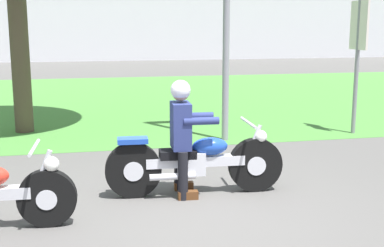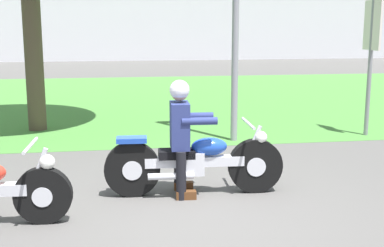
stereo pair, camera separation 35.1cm
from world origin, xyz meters
name	(u,v)px [view 2 (the right image)]	position (x,y,z in m)	size (l,w,h in m)	color
ground	(181,219)	(0.00, 0.00, 0.00)	(120.00, 120.00, 0.00)	#565451
grass_verge	(138,98)	(0.00, 9.25, 0.00)	(60.00, 12.00, 0.01)	#478438
motorcycle_lead	(195,162)	(0.28, 0.80, 0.41)	(2.20, 0.66, 0.90)	black
rider_lead	(181,129)	(0.12, 0.81, 0.83)	(0.56, 0.48, 1.42)	black
sign_banner	(372,43)	(4.03, 3.70, 1.72)	(0.08, 0.60, 2.60)	gray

